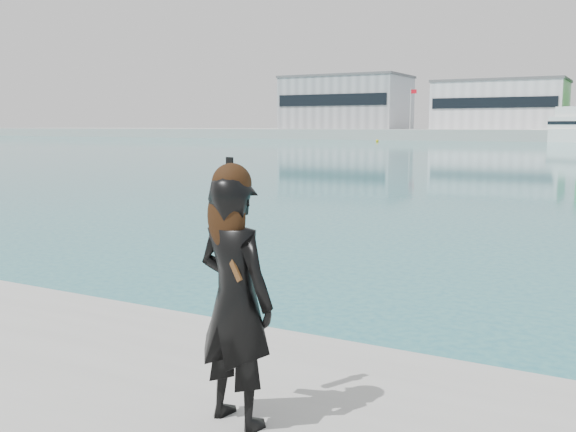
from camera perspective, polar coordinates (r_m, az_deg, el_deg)
name	(u,v)px	position (r m, az deg, el deg)	size (l,w,h in m)	color
warehouse_grey_left	(346,102)	(144.35, 5.19, 10.02)	(26.52, 16.36, 11.50)	gray
warehouse_white	(500,105)	(134.52, 18.35, 9.37)	(24.48, 15.35, 9.50)	silver
flagpole_left	(411,106)	(131.69, 10.87, 9.57)	(1.28, 0.16, 8.00)	silver
buoy_far	(377,142)	(109.61, 7.93, 6.55)	(0.50, 0.50, 0.50)	yellow
woman	(235,293)	(4.13, -4.76, -6.82)	(0.66, 0.50, 1.72)	black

